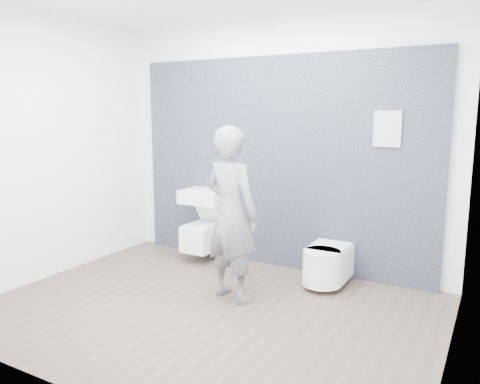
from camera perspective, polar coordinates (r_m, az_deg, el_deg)
The scene contains 8 objects.
ground at distance 4.42m, azimuth -3.92°, elevation -14.06°, with size 4.00×4.00×0.00m, color brown.
room_shell at distance 4.05m, azimuth -4.21°, elevation 9.10°, with size 4.00×4.00×4.00m.
tile_wall at distance 5.62m, azimuth 4.39°, elevation -8.77°, with size 3.60×0.06×2.40m, color black.
washbasin at distance 5.63m, azimuth -4.33°, elevation -0.50°, with size 0.54×0.40×0.40m.
toilet_square at distance 5.70m, azimuth -4.53°, elevation -5.29°, with size 0.35×0.51×0.63m.
toilet_rounded at distance 4.97m, azimuth 10.48°, elevation -8.64°, with size 0.40×0.67×0.36m.
info_placard at distance 5.22m, azimuth 16.61°, elevation -10.65°, with size 0.27×0.03×0.36m, color white.
visitor at distance 4.41m, azimuth -1.01°, elevation -2.73°, with size 0.61×0.40×1.66m, color gray.
Camera 1 is at (2.23, -3.38, 1.78)m, focal length 35.00 mm.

